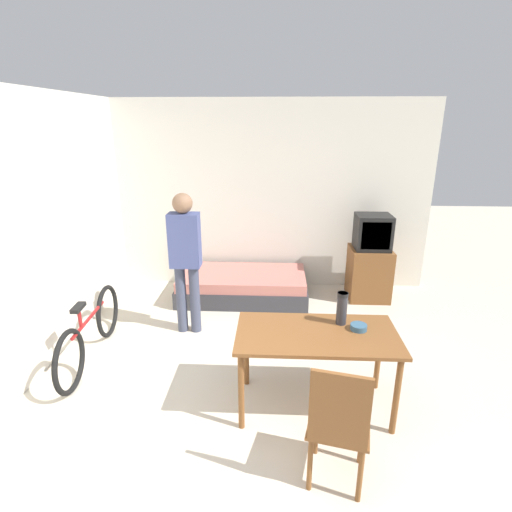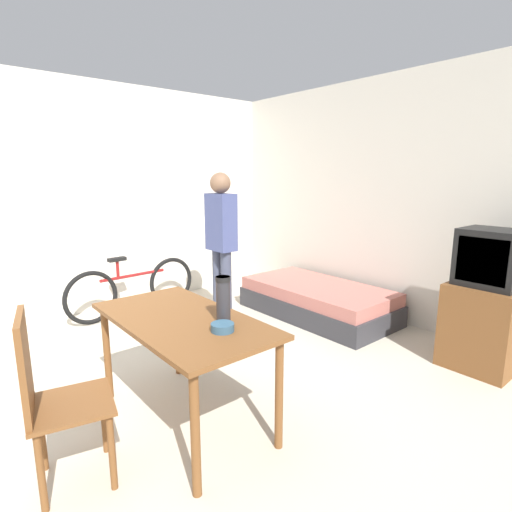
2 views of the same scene
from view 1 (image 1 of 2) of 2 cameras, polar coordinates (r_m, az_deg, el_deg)
name	(u,v)px [view 1 (image 1 of 2)]	position (r m, az deg, el deg)	size (l,w,h in m)	color
ground_plane	(226,510)	(3.08, -4.33, -32.42)	(20.00, 20.00, 0.00)	beige
wall_back	(256,196)	(5.87, -0.07, 8.50)	(5.02, 0.06, 2.70)	silver
wall_left	(46,229)	(4.60, -27.81, 3.43)	(0.06, 4.82, 2.70)	silver
daybed	(243,285)	(5.66, -1.90, -4.23)	(1.79, 0.92, 0.37)	#333338
tv	(370,261)	(5.77, 15.96, -0.74)	(0.55, 0.54, 1.20)	brown
dining_table	(316,342)	(3.45, 8.64, -12.06)	(1.34, 0.70, 0.73)	brown
wooden_chair	(339,423)	(2.86, 11.74, -22.29)	(0.49, 0.49, 0.97)	brown
bicycle	(90,333)	(4.54, -22.57, -10.06)	(0.15, 1.63, 0.71)	black
person_standing	(185,254)	(4.57, -10.05, 0.27)	(0.34, 0.22, 1.66)	#3D4256
thermos_flask	(342,307)	(3.51, 12.18, -7.13)	(0.09, 0.09, 0.29)	#2D2D33
mate_bowl	(359,327)	(3.51, 14.45, -9.81)	(0.14, 0.14, 0.05)	#335670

